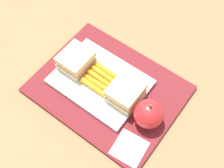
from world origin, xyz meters
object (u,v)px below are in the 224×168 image
Objects in this scene: carrot_sticks_bundle at (100,79)px; paper_napkin at (129,148)px; apple at (149,114)px; sandwich_half_right at (126,92)px; sandwich_half_left at (76,60)px; food_tray at (100,82)px.

carrot_sticks_bundle reaches higher than paper_napkin.
apple is 1.16× the size of paper_napkin.
sandwich_half_right is 0.13m from paper_napkin.
paper_napkin is (0.08, -0.10, -0.03)m from sandwich_half_right.
apple is (0.15, -0.02, 0.02)m from carrot_sticks_bundle.
carrot_sticks_bundle is at bearing 0.03° from sandwich_half_left.
food_tray is 0.08m from sandwich_half_left.
carrot_sticks_bundle is 0.96× the size of apple.
food_tray is at bearing 0.00° from sandwich_half_left.
sandwich_half_left is 1.00× the size of sandwich_half_right.
sandwich_half_left is 0.08m from carrot_sticks_bundle.
apple reaches higher than carrot_sticks_bundle.
sandwich_half_right is 1.02× the size of carrot_sticks_bundle.
food_tray is 0.01m from carrot_sticks_bundle.
sandwich_half_right is (0.08, 0.00, 0.03)m from food_tray.
sandwich_half_right is 0.99× the size of apple.
sandwich_half_left is 0.23m from apple.
paper_napkin is (0.16, -0.10, -0.02)m from carrot_sticks_bundle.
food_tray is at bearing 174.34° from apple.
paper_napkin is at bearing -31.42° from food_tray.
sandwich_half_left is 1.14× the size of paper_napkin.
apple is (0.15, -0.02, 0.03)m from food_tray.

